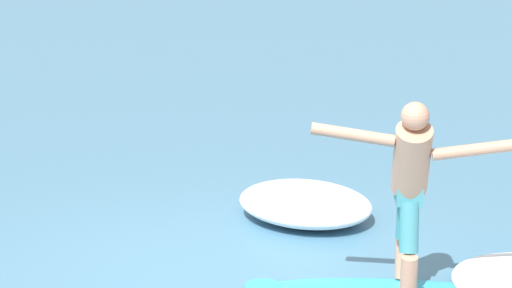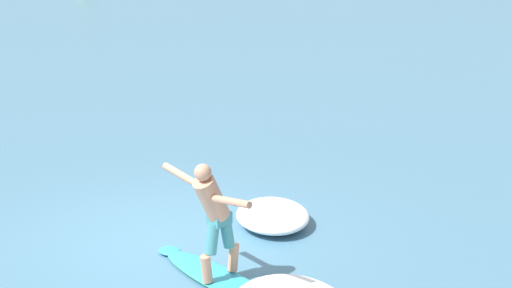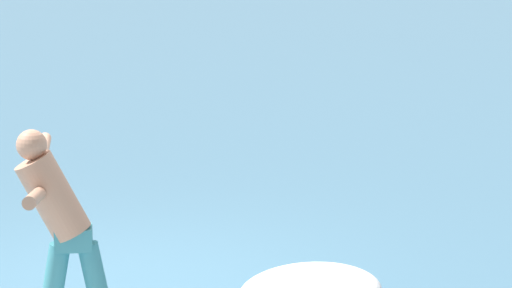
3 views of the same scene
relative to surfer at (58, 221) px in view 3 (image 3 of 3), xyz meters
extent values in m
plane|color=teal|center=(-1.27, 0.94, -1.00)|extent=(200.00, 200.00, 0.00)
cylinder|color=teal|center=(-0.01, -0.02, -0.37)|extent=(0.22, 0.26, 0.41)
cylinder|color=teal|center=(0.09, 0.22, -0.37)|extent=(0.22, 0.26, 0.41)
cube|color=teal|center=(0.04, 0.10, -0.13)|extent=(0.28, 0.32, 0.16)
cylinder|color=tan|center=(-0.01, -0.03, 0.17)|extent=(0.45, 0.58, 0.65)
sphere|color=tan|center=(-0.06, -0.15, 0.54)|extent=(0.21, 0.21, 0.21)
cylinder|color=tan|center=(0.38, -0.28, 0.28)|extent=(0.62, 0.34, 0.20)
cylinder|color=tan|center=(-0.46, 0.05, 0.39)|extent=(0.62, 0.32, 0.19)
camera|label=1|loc=(-4.07, -7.81, 2.82)|focal=85.00mm
camera|label=2|loc=(4.24, -8.84, 3.99)|focal=60.00mm
camera|label=3|loc=(7.84, -2.56, 2.25)|focal=85.00mm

